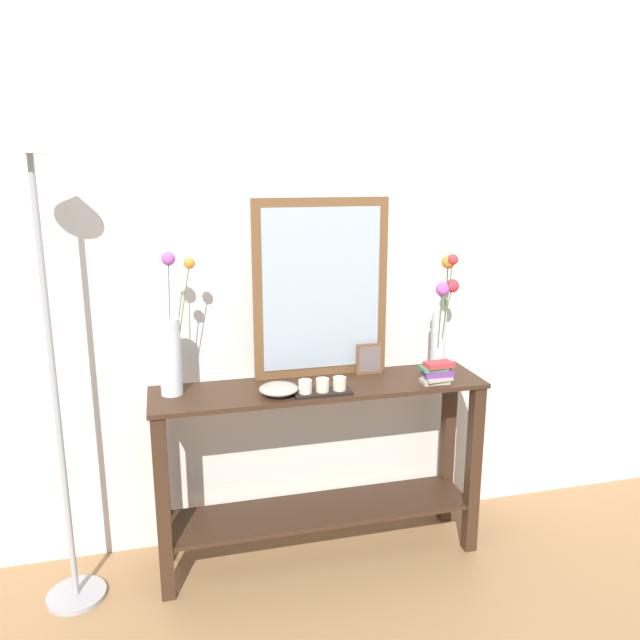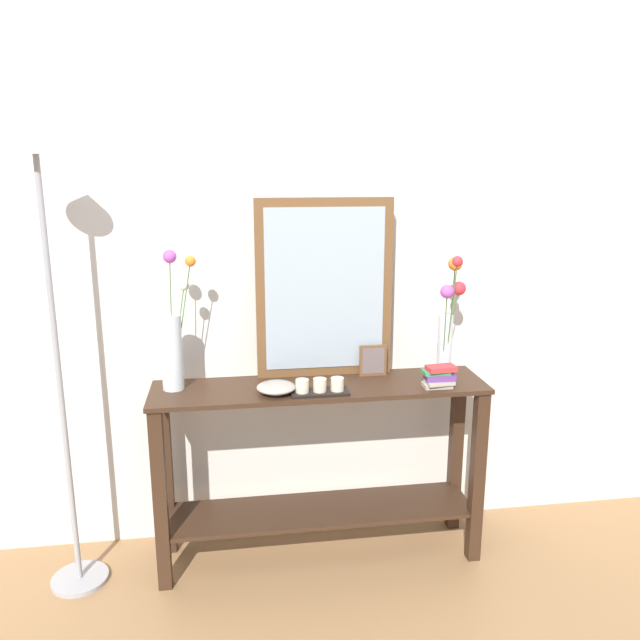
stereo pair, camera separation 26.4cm
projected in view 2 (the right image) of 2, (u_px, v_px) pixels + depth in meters
ground_plane at (320, 555)px, 2.91m from camera, size 7.00×6.00×0.02m
wall_back at (311, 257)px, 2.87m from camera, size 6.40×0.08×2.70m
console_table at (320, 454)px, 2.79m from camera, size 1.46×0.35×0.83m
mirror_leaning at (324, 289)px, 2.76m from camera, size 0.61×0.03×0.80m
tall_vase_left at (173, 343)px, 2.62m from camera, size 0.16×0.09×0.60m
vase_right at (448, 320)px, 2.78m from camera, size 0.14×0.17×0.56m
candle_tray at (320, 388)px, 2.60m from camera, size 0.24×0.09×0.07m
picture_frame_small at (373, 360)px, 2.82m from camera, size 0.13×0.01×0.14m
decorative_bowl at (276, 387)px, 2.61m from camera, size 0.16×0.16×0.05m
book_stack at (439, 377)px, 2.68m from camera, size 0.14×0.09×0.10m
floor_lamp at (50, 292)px, 2.41m from camera, size 0.24×0.24×1.90m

